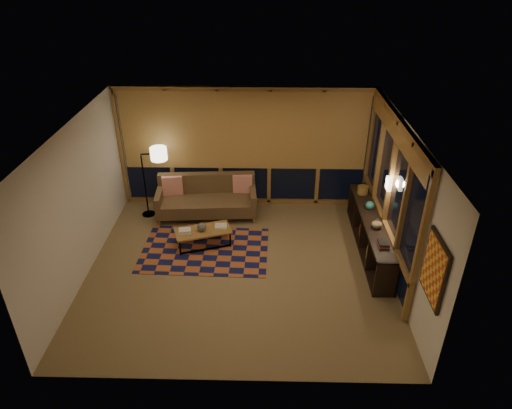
{
  "coord_description": "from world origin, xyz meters",
  "views": [
    {
      "loc": [
        0.46,
        -6.72,
        5.21
      ],
      "look_at": [
        0.29,
        0.6,
        1.01
      ],
      "focal_mm": 32.0,
      "sensor_mm": 36.0,
      "label": 1
    }
  ],
  "objects_px": {
    "floor_lamp": "(144,182)",
    "bookshelf": "(370,233)",
    "sofa": "(207,198)",
    "coffee_table": "(203,238)"
  },
  "relations": [
    {
      "from": "sofa",
      "to": "coffee_table",
      "type": "distance_m",
      "value": 1.17
    },
    {
      "from": "floor_lamp",
      "to": "bookshelf",
      "type": "bearing_deg",
      "value": -20.05
    },
    {
      "from": "sofa",
      "to": "coffee_table",
      "type": "bearing_deg",
      "value": -91.13
    },
    {
      "from": "floor_lamp",
      "to": "sofa",
      "type": "bearing_deg",
      "value": -6.46
    },
    {
      "from": "floor_lamp",
      "to": "bookshelf",
      "type": "height_order",
      "value": "floor_lamp"
    },
    {
      "from": "coffee_table",
      "to": "floor_lamp",
      "type": "relative_size",
      "value": 0.68
    },
    {
      "from": "floor_lamp",
      "to": "bookshelf",
      "type": "distance_m",
      "value": 4.78
    },
    {
      "from": "coffee_table",
      "to": "floor_lamp",
      "type": "xyz_separation_m",
      "value": [
        -1.37,
        1.16,
        0.61
      ]
    },
    {
      "from": "sofa",
      "to": "floor_lamp",
      "type": "distance_m",
      "value": 1.36
    },
    {
      "from": "coffee_table",
      "to": "floor_lamp",
      "type": "bearing_deg",
      "value": 121.43
    }
  ]
}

